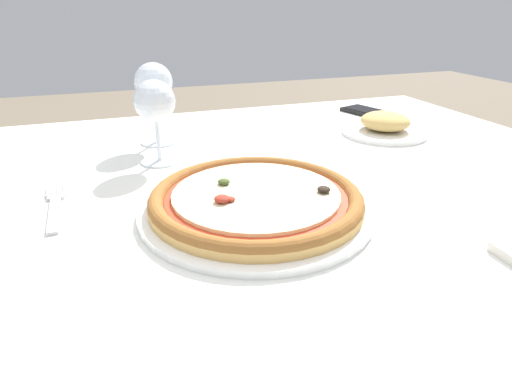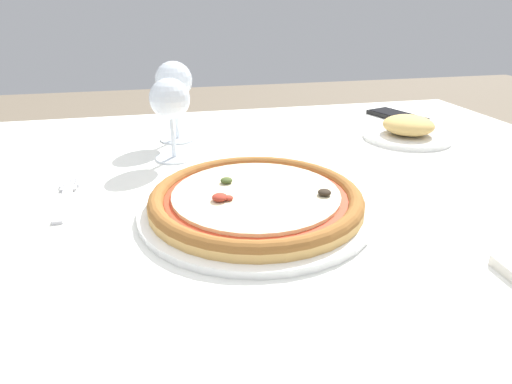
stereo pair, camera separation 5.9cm
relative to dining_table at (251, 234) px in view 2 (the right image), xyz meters
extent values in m
cube|color=brown|center=(0.00, 0.00, 0.06)|extent=(1.28, 0.97, 0.04)
cube|color=silver|center=(0.00, 0.00, 0.08)|extent=(1.38, 1.07, 0.01)
cylinder|color=brown|center=(0.58, 0.43, -0.31)|extent=(0.06, 0.06, 0.70)
cylinder|color=white|center=(-0.01, -0.07, 0.08)|extent=(0.33, 0.33, 0.01)
cylinder|color=tan|center=(-0.01, -0.07, 0.10)|extent=(0.30, 0.30, 0.01)
torus|color=#935B28|center=(-0.01, -0.07, 0.10)|extent=(0.30, 0.30, 0.02)
cylinder|color=#BC381E|center=(-0.01, -0.07, 0.10)|extent=(0.25, 0.25, 0.00)
cylinder|color=beige|center=(-0.01, -0.07, 0.11)|extent=(0.23, 0.23, 0.00)
ellipsoid|color=#A83323|center=(-0.05, -0.09, 0.11)|extent=(0.01, 0.01, 0.01)
ellipsoid|color=#A83323|center=(-0.06, -0.09, 0.11)|extent=(0.02, 0.02, 0.01)
ellipsoid|color=#2D2319|center=(0.08, -0.11, 0.11)|extent=(0.02, 0.02, 0.01)
ellipsoid|color=#425123|center=(-0.04, -0.03, 0.11)|extent=(0.02, 0.02, 0.01)
cube|color=silver|center=(-0.28, 0.00, 0.08)|extent=(0.02, 0.11, 0.00)
cube|color=silver|center=(-0.28, 0.06, 0.08)|extent=(0.02, 0.01, 0.00)
cube|color=silver|center=(-0.29, 0.09, 0.08)|extent=(0.01, 0.05, 0.00)
cube|color=silver|center=(-0.28, 0.09, 0.08)|extent=(0.01, 0.05, 0.00)
cube|color=silver|center=(-0.27, 0.09, 0.08)|extent=(0.01, 0.05, 0.00)
cube|color=silver|center=(-0.27, 0.09, 0.08)|extent=(0.01, 0.05, 0.00)
cylinder|color=silver|center=(-0.11, 0.17, 0.08)|extent=(0.07, 0.07, 0.00)
cylinder|color=silver|center=(-0.11, 0.17, 0.12)|extent=(0.01, 0.01, 0.08)
sphere|color=silver|center=(-0.11, 0.17, 0.19)|extent=(0.07, 0.07, 0.07)
cylinder|color=silver|center=(-0.10, 0.29, 0.08)|extent=(0.07, 0.07, 0.00)
cylinder|color=silver|center=(-0.10, 0.29, 0.13)|extent=(0.01, 0.01, 0.09)
sphere|color=silver|center=(-0.10, 0.29, 0.20)|extent=(0.07, 0.07, 0.07)
cube|color=black|center=(0.46, 0.36, 0.08)|extent=(0.11, 0.16, 0.01)
cube|color=black|center=(0.46, 0.36, 0.09)|extent=(0.10, 0.14, 0.00)
cylinder|color=white|center=(0.38, 0.19, 0.08)|extent=(0.18, 0.18, 0.01)
ellipsoid|color=tan|center=(0.38, 0.19, 0.11)|extent=(0.11, 0.11, 0.04)
camera|label=1|loc=(-0.18, -0.58, 0.35)|focal=30.00mm
camera|label=2|loc=(-0.13, -0.60, 0.35)|focal=30.00mm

